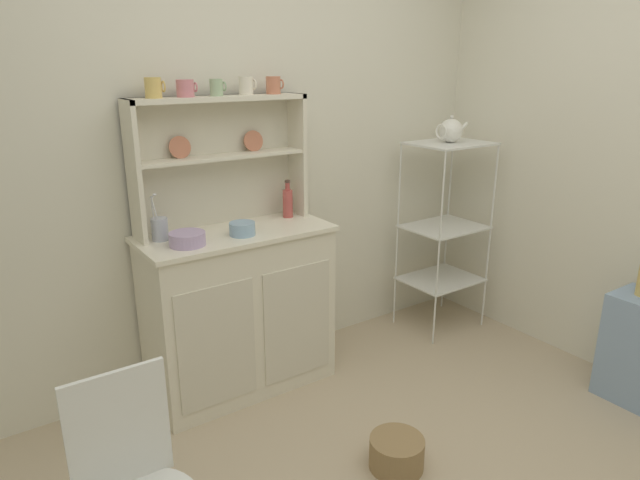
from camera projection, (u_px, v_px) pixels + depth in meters
name	position (u px, v px, depth m)	size (l,w,h in m)	color
wall_back	(247.00, 151.00, 3.05)	(3.84, 0.05, 2.50)	silver
hutch_cabinet	(240.00, 309.00, 2.97)	(0.99, 0.45, 0.89)	silver
hutch_shelf_unit	(218.00, 151.00, 2.85)	(0.92, 0.18, 0.66)	beige
bakers_rack	(445.00, 216.00, 3.60)	(0.49, 0.39, 1.24)	silver
floor_basket	(397.00, 453.00, 2.45)	(0.24, 0.24, 0.14)	#93754C
cup_gold_0	(154.00, 88.00, 2.54)	(0.09, 0.08, 0.09)	#DBB760
cup_rose_1	(186.00, 88.00, 2.63)	(0.10, 0.08, 0.08)	#D17A84
cup_sage_2	(217.00, 87.00, 2.71)	(0.08, 0.06, 0.08)	#9EB78E
cup_cream_3	(246.00, 86.00, 2.80)	(0.09, 0.07, 0.09)	silver
cup_terracotta_4	(274.00, 85.00, 2.89)	(0.09, 0.08, 0.09)	#C67556
bowl_mixing_large	(187.00, 239.00, 2.61)	(0.17, 0.17, 0.06)	#B79ECC
bowl_floral_medium	(242.00, 229.00, 2.77)	(0.13, 0.13, 0.06)	#8EB2D1
jam_bottle	(288.00, 202.00, 3.08)	(0.06, 0.06, 0.21)	#B74C47
utensil_jar	(160.00, 229.00, 2.68)	(0.08, 0.08, 0.24)	#B2B7C6
porcelain_teapot	(451.00, 131.00, 3.43)	(0.24, 0.14, 0.17)	white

